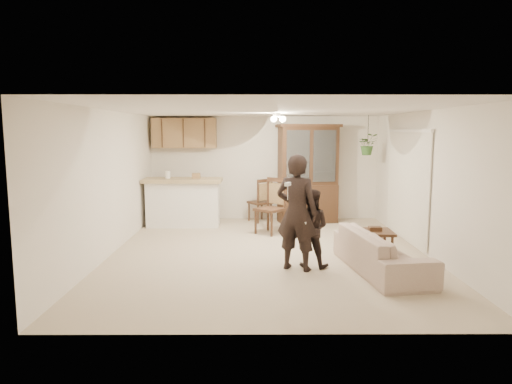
{
  "coord_description": "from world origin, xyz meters",
  "views": [
    {
      "loc": [
        -0.25,
        -7.85,
        2.14
      ],
      "look_at": [
        -0.21,
        0.4,
        1.04
      ],
      "focal_mm": 32.0,
      "sensor_mm": 36.0,
      "label": 1
    }
  ],
  "objects_px": {
    "chair_hutch_left": "(270,218)",
    "chair_hutch_right": "(260,209)",
    "child": "(310,225)",
    "china_hutch": "(308,174)",
    "sofa": "(381,248)",
    "adult": "(297,213)",
    "chair_bar": "(161,211)",
    "side_table": "(374,248)"
  },
  "relations": [
    {
      "from": "china_hutch",
      "to": "chair_hutch_left",
      "type": "relative_size",
      "value": 1.98
    },
    {
      "from": "china_hutch",
      "to": "chair_hutch_right",
      "type": "bearing_deg",
      "value": 165.18
    },
    {
      "from": "child",
      "to": "side_table",
      "type": "height_order",
      "value": "child"
    },
    {
      "from": "chair_hutch_left",
      "to": "chair_hutch_right",
      "type": "bearing_deg",
      "value": 137.97
    },
    {
      "from": "child",
      "to": "china_hutch",
      "type": "bearing_deg",
      "value": -75.13
    },
    {
      "from": "sofa",
      "to": "side_table",
      "type": "relative_size",
      "value": 2.84
    },
    {
      "from": "chair_hutch_right",
      "to": "child",
      "type": "bearing_deg",
      "value": 67.3
    },
    {
      "from": "chair_bar",
      "to": "chair_hutch_left",
      "type": "height_order",
      "value": "chair_hutch_left"
    },
    {
      "from": "chair_bar",
      "to": "chair_hutch_left",
      "type": "distance_m",
      "value": 2.68
    },
    {
      "from": "adult",
      "to": "side_table",
      "type": "height_order",
      "value": "adult"
    },
    {
      "from": "side_table",
      "to": "china_hutch",
      "type": "bearing_deg",
      "value": 99.82
    },
    {
      "from": "child",
      "to": "china_hutch",
      "type": "xyz_separation_m",
      "value": [
        0.37,
        3.59,
        0.46
      ]
    },
    {
      "from": "chair_hutch_left",
      "to": "chair_hutch_right",
      "type": "distance_m",
      "value": 1.31
    },
    {
      "from": "chair_hutch_right",
      "to": "side_table",
      "type": "bearing_deg",
      "value": 80.9
    },
    {
      "from": "sofa",
      "to": "adult",
      "type": "distance_m",
      "value": 1.41
    },
    {
      "from": "sofa",
      "to": "child",
      "type": "bearing_deg",
      "value": 67.81
    },
    {
      "from": "chair_hutch_left",
      "to": "chair_bar",
      "type": "bearing_deg",
      "value": -162.23
    },
    {
      "from": "sofa",
      "to": "china_hutch",
      "type": "bearing_deg",
      "value": 1.96
    },
    {
      "from": "adult",
      "to": "sofa",
      "type": "bearing_deg",
      "value": -160.37
    },
    {
      "from": "sofa",
      "to": "chair_hutch_right",
      "type": "bearing_deg",
      "value": 16.57
    },
    {
      "from": "child",
      "to": "chair_hutch_right",
      "type": "distance_m",
      "value": 3.76
    },
    {
      "from": "adult",
      "to": "chair_hutch_left",
      "type": "bearing_deg",
      "value": -58.73
    },
    {
      "from": "china_hutch",
      "to": "chair_bar",
      "type": "bearing_deg",
      "value": 173.03
    },
    {
      "from": "adult",
      "to": "china_hutch",
      "type": "bearing_deg",
      "value": -75.25
    },
    {
      "from": "china_hutch",
      "to": "chair_bar",
      "type": "height_order",
      "value": "china_hutch"
    },
    {
      "from": "sofa",
      "to": "chair_hutch_left",
      "type": "height_order",
      "value": "chair_hutch_left"
    },
    {
      "from": "adult",
      "to": "chair_bar",
      "type": "relative_size",
      "value": 1.7
    },
    {
      "from": "sofa",
      "to": "adult",
      "type": "xyz_separation_m",
      "value": [
        -1.3,
        0.1,
        0.53
      ]
    },
    {
      "from": "adult",
      "to": "china_hutch",
      "type": "height_order",
      "value": "china_hutch"
    },
    {
      "from": "chair_hutch_right",
      "to": "chair_bar",
      "type": "bearing_deg",
      "value": -26.69
    },
    {
      "from": "china_hutch",
      "to": "chair_bar",
      "type": "distance_m",
      "value": 3.53
    },
    {
      "from": "chair_hutch_left",
      "to": "chair_hutch_right",
      "type": "height_order",
      "value": "chair_hutch_left"
    },
    {
      "from": "child",
      "to": "chair_hutch_left",
      "type": "xyz_separation_m",
      "value": [
        -0.56,
        2.37,
        -0.35
      ]
    },
    {
      "from": "chair_bar",
      "to": "chair_hutch_left",
      "type": "relative_size",
      "value": 0.91
    },
    {
      "from": "side_table",
      "to": "sofa",
      "type": "bearing_deg",
      "value": -73.64
    },
    {
      "from": "child",
      "to": "chair_hutch_right",
      "type": "bearing_deg",
      "value": -57.62
    },
    {
      "from": "side_table",
      "to": "chair_bar",
      "type": "xyz_separation_m",
      "value": [
        -4.05,
        3.44,
        -0.01
      ]
    },
    {
      "from": "chair_hutch_left",
      "to": "sofa",
      "type": "bearing_deg",
      "value": -18.72
    },
    {
      "from": "side_table",
      "to": "chair_bar",
      "type": "bearing_deg",
      "value": 139.69
    },
    {
      "from": "sofa",
      "to": "child",
      "type": "xyz_separation_m",
      "value": [
        -1.06,
        0.27,
        0.31
      ]
    },
    {
      "from": "sofa",
      "to": "adult",
      "type": "relative_size",
      "value": 1.04
    },
    {
      "from": "chair_bar",
      "to": "chair_hutch_right",
      "type": "xyz_separation_m",
      "value": [
        2.29,
        0.31,
        -0.01
      ]
    }
  ]
}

